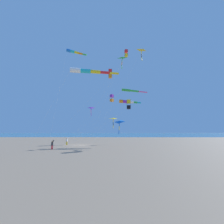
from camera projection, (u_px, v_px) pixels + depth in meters
ground_plane at (79, 145)px, 31.72m from camera, size 600.00×600.00×0.00m
ocean_water_strip at (109, 134)px, 195.25m from camera, size 240.00×600.00×0.01m
person_adult_flyer at (67, 141)px, 32.10m from camera, size 0.59×0.60×1.69m
person_child_green_jacket at (52, 144)px, 24.08m from camera, size 0.54×0.53×1.52m
kite_box_red_high_left at (126, 54)px, 26.68m from camera, size 9.89×11.98×17.63m
kite_delta_orange_high_right at (119, 122)px, 35.48m from camera, size 5.94×11.22×5.79m
kite_delta_purple_drifting at (91, 108)px, 29.69m from camera, size 6.22×6.38×7.92m
kite_delta_long_streamer_left at (113, 119)px, 27.01m from camera, size 8.80×9.41×5.45m
kite_box_long_streamer_right at (129, 104)px, 27.95m from camera, size 3.23×12.97×8.89m
kite_windsock_yellow_midlevel at (74, 52)px, 31.34m from camera, size 1.39×7.52×20.45m
kite_box_small_distant at (110, 74)px, 27.95m from camera, size 2.51×11.44×14.63m
kite_windsock_rainbow_low_near at (127, 102)px, 33.81m from camera, size 2.38×15.46×10.21m
kite_delta_white_trailing at (141, 50)px, 30.36m from camera, size 4.41×11.39×19.93m
kite_box_magenta_far_left at (112, 98)px, 41.59m from camera, size 7.51×4.66×13.30m
kite_windsock_black_fish_shape at (88, 71)px, 21.69m from camera, size 2.56×13.31×12.03m
kite_delta_teal_far_right at (122, 58)px, 31.70m from camera, size 2.56×8.51×19.05m
kite_windsock_green_low_center at (130, 91)px, 36.02m from camera, size 1.20×18.27×13.47m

